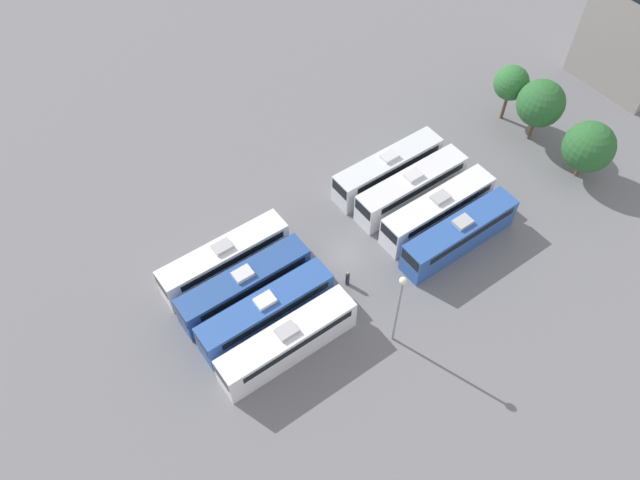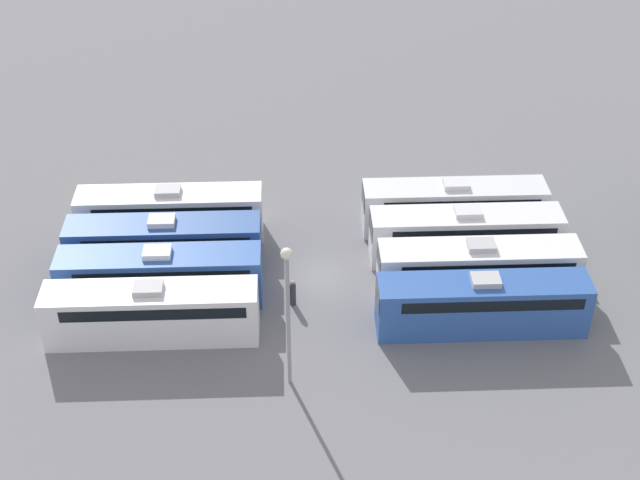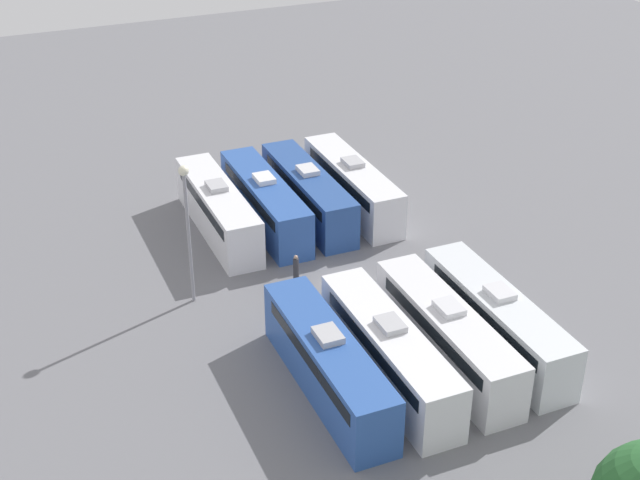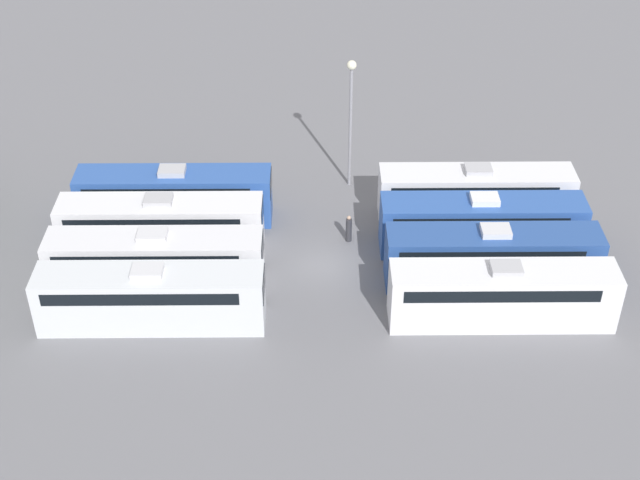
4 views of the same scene
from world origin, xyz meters
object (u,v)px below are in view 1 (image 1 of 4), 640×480
object	(u,v)px
bus_4	(388,168)
tree_2	(589,147)
bus_1	(245,285)
tree_0	(511,83)
worker_person	(348,279)
bus_2	(267,311)
bus_7	(460,233)
light_pole	(399,300)
bus_3	(288,341)
tree_1	(541,103)
bus_0	(225,258)
bus_6	(438,209)
bus_5	(412,187)

from	to	relation	value
bus_4	tree_2	xyz separation A→B (m)	(10.46, 15.92, 2.06)
bus_1	tree_0	world-z (taller)	tree_0
worker_person	tree_2	world-z (taller)	tree_2
bus_1	tree_0	size ratio (longest dim) A/B	1.83
bus_1	bus_2	world-z (taller)	same
bus_7	tree_2	distance (m)	16.06
bus_1	light_pole	xyz separation A→B (m)	(10.47, 7.52, 4.06)
worker_person	bus_1	bearing A→B (deg)	-117.33
bus_3	bus_1	bearing A→B (deg)	179.57
bus_1	light_pole	bearing A→B (deg)	35.68
light_pole	tree_1	xyz separation A→B (m)	(-9.95, 26.98, -1.18)
bus_0	bus_6	bearing A→B (deg)	70.50
bus_0	tree_1	size ratio (longest dim) A/B	1.68
bus_2	tree_1	size ratio (longest dim) A/B	1.68
worker_person	tree_1	size ratio (longest dim) A/B	0.25
bus_2	bus_4	bearing A→B (deg)	109.99
bus_1	bus_7	size ratio (longest dim) A/B	1.00
bus_3	worker_person	world-z (taller)	bus_3
bus_6	tree_1	bearing A→B (deg)	99.91
bus_4	light_pole	xyz separation A→B (m)	(13.94, -10.92, 4.06)
bus_1	tree_2	xyz separation A→B (m)	(6.99, 34.36, 2.06)
bus_0	bus_6	world-z (taller)	same
worker_person	light_pole	xyz separation A→B (m)	(6.45, -0.26, 5.03)
bus_4	tree_2	distance (m)	19.16
bus_4	bus_7	bearing A→B (deg)	-0.02
bus_0	tree_2	size ratio (longest dim) A/B	1.87
bus_5	tree_2	size ratio (longest dim) A/B	1.87
bus_7	tree_0	distance (m)	19.15
bus_7	bus_4	bearing A→B (deg)	179.98
bus_3	tree_0	world-z (taller)	tree_0
bus_1	tree_1	bearing A→B (deg)	89.13
bus_2	tree_2	xyz separation A→B (m)	(3.78, 34.27, 2.06)
bus_0	worker_person	world-z (taller)	bus_0
bus_0	tree_0	bearing A→B (deg)	90.14
tree_1	tree_2	world-z (taller)	tree_1
bus_0	tree_0	xyz separation A→B (m)	(-0.08, 34.49, 2.84)
light_pole	tree_1	size ratio (longest dim) A/B	1.24
bus_2	tree_2	distance (m)	34.54
bus_4	bus_1	bearing A→B (deg)	-79.36
bus_3	bus_7	world-z (taller)	same
bus_0	bus_3	bearing A→B (deg)	-0.51
bus_5	tree_2	bearing A→B (deg)	65.28
tree_1	bus_0	bearing A→B (deg)	-96.46
bus_4	bus_3	bearing A→B (deg)	-61.65
bus_4	tree_1	world-z (taller)	tree_1
bus_0	bus_7	bearing A→B (deg)	61.70
light_pole	tree_2	bearing A→B (deg)	97.39
bus_2	bus_3	xyz separation A→B (m)	(3.30, -0.13, 0.00)
worker_person	tree_1	world-z (taller)	tree_1
tree_0	bus_7	bearing A→B (deg)	-58.18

